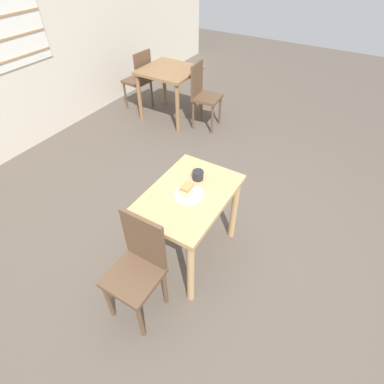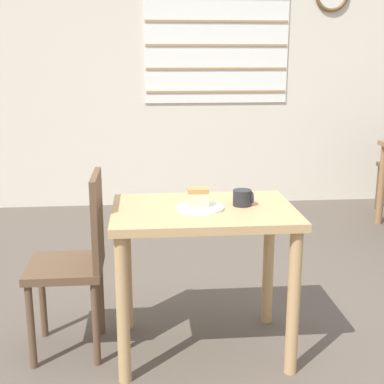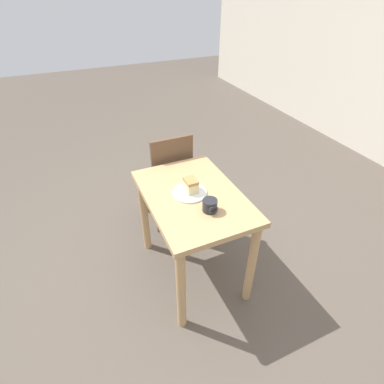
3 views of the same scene
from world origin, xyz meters
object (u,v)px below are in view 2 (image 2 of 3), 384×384
(chair_near_window, at_px, (78,257))
(coffee_mug, at_px, (243,198))
(plate, at_px, (200,208))
(dining_table_near, at_px, (203,236))
(cake_slice, at_px, (198,197))

(chair_near_window, xyz_separation_m, coffee_mug, (0.82, -0.02, 0.29))
(plate, xyz_separation_m, coffee_mug, (0.22, 0.04, 0.03))
(coffee_mug, bearing_deg, plate, -168.79)
(dining_table_near, bearing_deg, chair_near_window, 175.35)
(dining_table_near, xyz_separation_m, coffee_mug, (0.20, 0.03, 0.18))
(plate, relative_size, coffee_mug, 2.28)
(cake_slice, bearing_deg, dining_table_near, 7.75)
(dining_table_near, relative_size, plate, 3.86)
(dining_table_near, bearing_deg, cake_slice, -172.25)
(plate, relative_size, cake_slice, 2.32)
(chair_near_window, distance_m, plate, 0.66)
(coffee_mug, bearing_deg, cake_slice, -172.42)
(chair_near_window, relative_size, cake_slice, 9.35)
(plate, bearing_deg, dining_table_near, 41.37)
(chair_near_window, bearing_deg, dining_table_near, 85.35)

